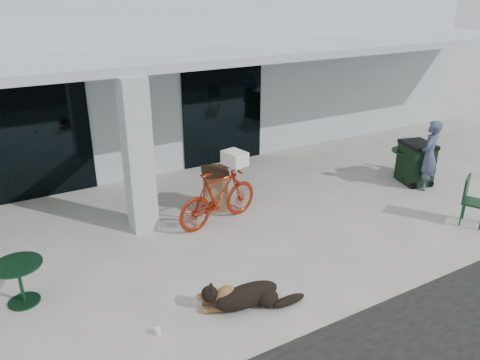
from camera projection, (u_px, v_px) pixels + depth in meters
ground at (264, 259)px, 8.58m from camera, size 80.00×80.00×0.00m
building at (118, 70)px, 14.53m from camera, size 22.00×7.00×4.50m
storefront_glass_left at (28, 143)px, 10.58m from camera, size 2.80×0.06×2.70m
storefront_glass_right at (223, 115)px, 12.88m from camera, size 2.40×0.06×2.70m
column at (138, 156)px, 9.13m from camera, size 0.50×0.50×3.12m
overhang at (179, 57)px, 10.24m from camera, size 22.00×2.80×0.18m
bicycle at (218, 197)px, 9.70m from camera, size 2.05×0.94×1.19m
laundry_basket at (235, 158)px, 9.70m from camera, size 0.46×0.56×0.29m
dog at (247, 295)px, 7.25m from camera, size 1.33×0.84×0.42m
cup_near_dog at (158, 331)px, 6.71m from camera, size 0.11×0.11×0.11m
cafe_table_near at (21, 283)px, 7.28m from camera, size 0.92×0.92×0.71m
cafe_table_far at (406, 164)px, 12.15m from camera, size 0.87×0.87×0.74m
cafe_chair_far_a at (475, 202)px, 9.66m from camera, size 0.65×0.67×1.03m
cafe_chair_far_b at (413, 158)px, 12.40m from camera, size 0.52×0.50×0.84m
person at (429, 156)px, 11.26m from camera, size 0.75×0.65×1.73m
cup_on_table at (408, 146)px, 12.14m from camera, size 0.08×0.08×0.10m
trash_receptacle at (215, 189)px, 10.37m from camera, size 0.73×0.73×0.96m
wheeled_bin at (415, 163)px, 11.76m from camera, size 0.86×0.98×1.06m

